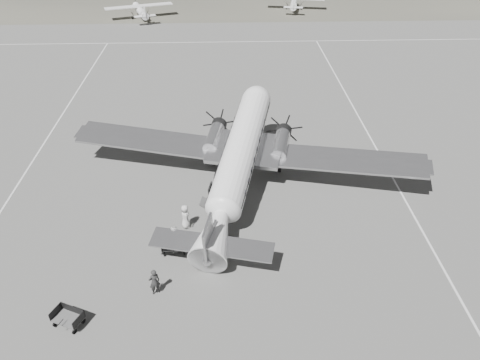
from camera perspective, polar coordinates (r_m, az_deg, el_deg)
name	(u,v)px	position (r m, az deg, el deg)	size (l,w,h in m)	color
ground	(247,212)	(34.10, 0.89, -3.98)	(260.00, 260.00, 0.00)	slate
taxi_line_right	(410,209)	(36.64, 20.01, -3.32)	(0.15, 80.00, 0.01)	silver
taxi_line_left	(41,148)	(45.50, -23.11, 3.58)	(0.15, 60.00, 0.01)	silver
taxi_line_horizon	(234,42)	(70.10, -0.78, 16.49)	(90.00, 0.15, 0.01)	silver
dc3_airliner	(239,160)	(35.01, -0.12, 2.50)	(28.32, 19.65, 5.39)	#BBBBBD
light_plane_left	(140,12)	(83.29, -12.09, 19.44)	(11.15, 9.05, 2.32)	white
light_plane_right	(294,3)	(87.83, 6.61, 20.61)	(10.53, 8.55, 2.19)	white
baggage_cart_near	(174,246)	(30.92, -8.04, -7.93)	(1.68, 1.19, 0.95)	#505050
baggage_cart_far	(68,318)	(28.14, -20.24, -15.55)	(1.70, 1.20, 0.96)	#505050
ground_crew	(154,282)	(28.18, -10.38, -12.10)	(0.66, 0.44, 1.82)	#2C2C2C
ramp_agent	(175,238)	(30.77, -7.97, -7.00)	(0.92, 0.72, 1.90)	silver
passenger	(185,216)	(32.47, -6.69, -4.44)	(0.89, 0.58, 1.83)	silver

